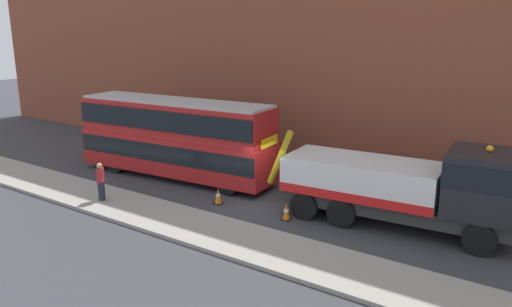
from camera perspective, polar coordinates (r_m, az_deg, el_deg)
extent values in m
plane|color=#38383D|center=(22.41, 1.99, -5.65)|extent=(120.00, 120.00, 0.00)
cube|color=gray|center=(19.22, -4.84, -8.99)|extent=(60.00, 2.80, 0.15)
cube|color=brown|center=(26.85, 10.01, 14.90)|extent=(60.00, 1.20, 16.00)
cube|color=#2D2D2D|center=(20.37, 15.43, -5.74)|extent=(9.14, 2.90, 0.55)
cube|color=black|center=(19.45, 24.84, -3.12)|extent=(2.79, 2.79, 2.30)
cube|color=black|center=(19.33, 24.98, -1.85)|extent=(2.82, 2.82, 0.90)
cube|color=silver|center=(20.39, 12.08, -2.61)|extent=(6.28, 3.06, 1.40)
cube|color=red|center=(20.55, 12.01, -4.00)|extent=(6.29, 3.11, 0.36)
cylinder|color=#B79914|center=(21.67, 2.78, -0.46)|extent=(1.25, 0.37, 2.52)
sphere|color=orange|center=(19.14, 25.24, 0.51)|extent=(0.24, 0.24, 0.24)
cylinder|color=black|center=(21.03, 24.93, -6.76)|extent=(1.18, 0.43, 1.16)
cylinder|color=black|center=(18.96, 24.25, -8.98)|extent=(1.18, 0.43, 1.16)
cylinder|color=black|center=(21.90, 11.83, -4.84)|extent=(1.18, 0.43, 1.16)
cylinder|color=black|center=(19.92, 9.79, -6.72)|extent=(1.18, 0.43, 1.16)
cylinder|color=black|center=(22.41, 7.94, -4.21)|extent=(1.18, 0.43, 1.16)
cylinder|color=black|center=(20.48, 5.57, -5.97)|extent=(1.18, 0.43, 1.16)
cube|color=#AD1E1E|center=(26.10, -9.17, 0.06)|extent=(11.16, 3.34, 1.90)
cube|color=#AD1E1E|center=(25.71, -9.34, 3.95)|extent=(10.93, 3.22, 1.70)
cube|color=black|center=(26.04, -9.20, 0.59)|extent=(11.05, 3.38, 0.90)
cube|color=black|center=(25.70, -9.34, 4.17)|extent=(10.83, 3.36, 1.00)
cube|color=#B2B2B2|center=(25.57, -9.42, 5.95)|extent=(10.71, 3.11, 0.12)
cube|color=yellow|center=(22.79, 1.56, 1.37)|extent=(0.18, 1.50, 0.44)
cylinder|color=black|center=(24.99, -0.56, -2.23)|extent=(1.06, 0.38, 1.04)
cylinder|color=black|center=(23.25, -3.27, -3.55)|extent=(1.06, 0.38, 1.04)
cylinder|color=black|center=(29.19, -12.82, -0.13)|extent=(1.06, 0.38, 1.04)
cylinder|color=black|center=(27.71, -15.83, -1.11)|extent=(1.06, 0.38, 1.04)
cylinder|color=#232333|center=(23.19, -17.31, -4.11)|extent=(0.42, 0.42, 0.85)
cube|color=maroon|center=(22.98, -17.44, -2.38)|extent=(0.45, 0.48, 0.62)
sphere|color=tan|center=(22.86, -17.53, -1.34)|extent=(0.24, 0.24, 0.24)
cone|color=orange|center=(22.20, -4.38, -4.90)|extent=(0.32, 0.32, 0.72)
cylinder|color=white|center=(22.18, -4.38, -4.81)|extent=(0.21, 0.21, 0.10)
cube|color=black|center=(22.31, -4.36, -5.72)|extent=(0.36, 0.36, 0.04)
cone|color=orange|center=(20.41, 3.49, -6.65)|extent=(0.32, 0.32, 0.72)
cylinder|color=white|center=(20.40, 3.49, -6.56)|extent=(0.21, 0.21, 0.10)
cube|color=black|center=(20.54, 3.48, -7.54)|extent=(0.36, 0.36, 0.04)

